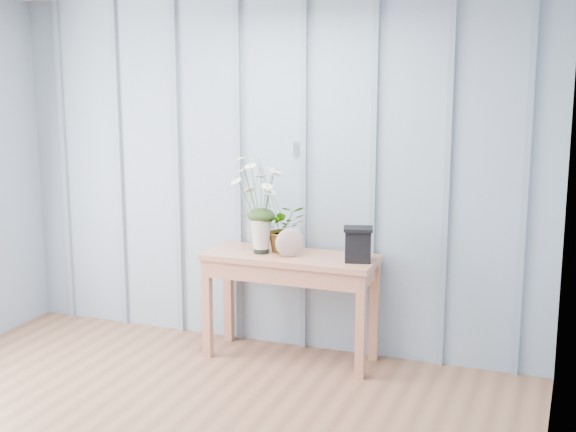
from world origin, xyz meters
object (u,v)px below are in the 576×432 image
at_px(sideboard, 291,271).
at_px(daisy_vase, 261,192).
at_px(felt_disc_vessel, 290,243).
at_px(carved_box, 358,244).

height_order(sideboard, daisy_vase, daisy_vase).
bearing_deg(felt_disc_vessel, carved_box, -27.09).
xyz_separation_m(felt_disc_vessel, carved_box, (0.47, 0.04, 0.02)).
relative_size(felt_disc_vessel, carved_box, 0.85).
relative_size(sideboard, carved_box, 5.15).
height_order(daisy_vase, carved_box, daisy_vase).
relative_size(sideboard, daisy_vase, 1.77).
bearing_deg(sideboard, carved_box, -2.81).
bearing_deg(carved_box, felt_disc_vessel, -174.89).
relative_size(daisy_vase, felt_disc_vessel, 3.41).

